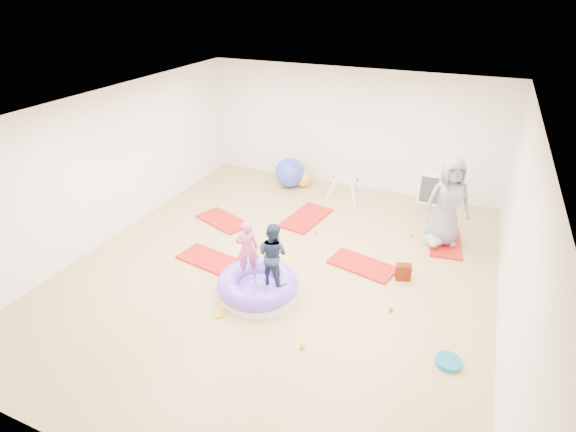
% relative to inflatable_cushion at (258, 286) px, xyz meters
% --- Properties ---
extents(room, '(7.01, 8.01, 2.81)m').
position_rel_inflatable_cushion_xyz_m(room, '(0.05, 0.81, 1.24)').
color(room, tan).
rests_on(room, ground).
extents(gym_mat_front_left, '(1.20, 0.74, 0.05)m').
position_rel_inflatable_cushion_xyz_m(gym_mat_front_left, '(-1.25, 0.53, -0.14)').
color(gym_mat_front_left, red).
rests_on(gym_mat_front_left, ground).
extents(gym_mat_mid_left, '(1.27, 0.94, 0.05)m').
position_rel_inflatable_cushion_xyz_m(gym_mat_mid_left, '(-1.78, 1.91, -0.14)').
color(gym_mat_mid_left, red).
rests_on(gym_mat_mid_left, ground).
extents(gym_mat_center_back, '(0.82, 1.35, 0.05)m').
position_rel_inflatable_cushion_xyz_m(gym_mat_center_back, '(-0.23, 2.72, -0.13)').
color(gym_mat_center_back, red).
rests_on(gym_mat_center_back, ground).
extents(gym_mat_right, '(1.24, 0.80, 0.05)m').
position_rel_inflatable_cushion_xyz_m(gym_mat_right, '(1.33, 1.44, -0.14)').
color(gym_mat_right, red).
rests_on(gym_mat_right, ground).
extents(gym_mat_rear_right, '(0.72, 1.22, 0.05)m').
position_rel_inflatable_cushion_xyz_m(gym_mat_rear_right, '(2.60, 2.83, -0.14)').
color(gym_mat_rear_right, red).
rests_on(gym_mat_rear_right, ground).
extents(inflatable_cushion, '(1.30, 1.30, 0.41)m').
position_rel_inflatable_cushion_xyz_m(inflatable_cushion, '(0.00, 0.00, 0.00)').
color(inflatable_cushion, white).
rests_on(inflatable_cushion, ground).
extents(child_pink, '(0.42, 0.38, 0.97)m').
position_rel_inflatable_cushion_xyz_m(child_pink, '(-0.16, 0.01, 0.70)').
color(child_pink, '#DF5192').
rests_on(child_pink, inflatable_cushion).
extents(child_navy, '(0.57, 0.48, 1.03)m').
position_rel_inflatable_cushion_xyz_m(child_navy, '(0.29, -0.02, 0.73)').
color(child_navy, '#1D2A45').
rests_on(child_navy, inflatable_cushion).
extents(adult_caregiver, '(0.98, 0.84, 1.69)m').
position_rel_inflatable_cushion_xyz_m(adult_caregiver, '(2.51, 2.79, 0.73)').
color(adult_caregiver, slate).
rests_on(adult_caregiver, gym_mat_rear_right).
extents(infant, '(0.39, 0.40, 0.23)m').
position_rel_inflatable_cushion_xyz_m(infant, '(2.40, 2.59, 0.01)').
color(infant, '#87B0D0').
rests_on(infant, gym_mat_rear_right).
extents(ball_pit_balls, '(2.79, 3.88, 0.07)m').
position_rel_inflatable_cushion_xyz_m(ball_pit_balls, '(1.22, 1.49, -0.12)').
color(ball_pit_balls, '#DBA508').
rests_on(ball_pit_balls, ground).
extents(exercise_ball_blue, '(0.72, 0.72, 0.72)m').
position_rel_inflatable_cushion_xyz_m(exercise_ball_blue, '(-1.21, 4.15, 0.20)').
color(exercise_ball_blue, blue).
rests_on(exercise_ball_blue, ground).
extents(exercise_ball_orange, '(0.41, 0.41, 0.41)m').
position_rel_inflatable_cushion_xyz_m(exercise_ball_orange, '(-0.92, 4.27, 0.04)').
color(exercise_ball_orange, '#FDA52B').
rests_on(exercise_ball_orange, ground).
extents(infant_play_gym, '(0.73, 0.69, 0.56)m').
position_rel_inflatable_cushion_xyz_m(infant_play_gym, '(0.25, 3.92, 0.21)').
color(infant_play_gym, white).
rests_on(infant_play_gym, ground).
extents(cube_shelf, '(0.71, 0.35, 0.71)m').
position_rel_inflatable_cushion_xyz_m(cube_shelf, '(2.14, 4.60, 0.20)').
color(cube_shelf, white).
rests_on(cube_shelf, ground).
extents(balance_disc, '(0.34, 0.34, 0.08)m').
position_rel_inflatable_cushion_xyz_m(balance_disc, '(2.98, -0.34, -0.12)').
color(balance_disc, '#147198').
rests_on(balance_disc, ground).
extents(backpack, '(0.28, 0.22, 0.28)m').
position_rel_inflatable_cushion_xyz_m(backpack, '(2.06, 1.34, -0.02)').
color(backpack, '#AE2706').
rests_on(backpack, ground).
extents(yellow_toy, '(0.19, 0.19, 0.03)m').
position_rel_inflatable_cushion_xyz_m(yellow_toy, '(-0.31, -0.68, -0.15)').
color(yellow_toy, '#DBA508').
rests_on(yellow_toy, ground).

